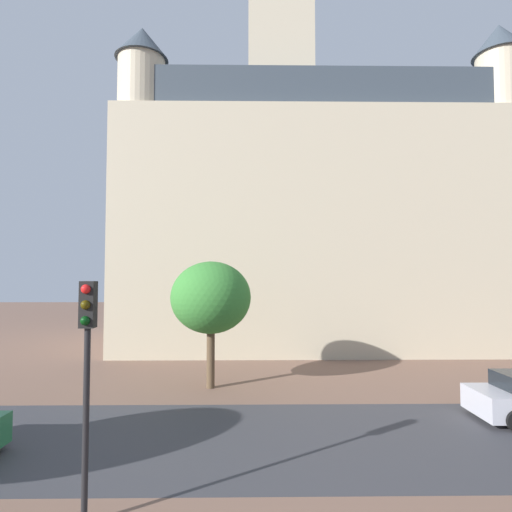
# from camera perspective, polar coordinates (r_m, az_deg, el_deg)

# --- Properties ---
(ground_plane) EXTENTS (120.00, 120.00, 0.00)m
(ground_plane) POSITION_cam_1_polar(r_m,az_deg,el_deg) (14.86, 1.00, -21.14)
(ground_plane) COLOR brown
(street_asphalt_strip) EXTENTS (120.00, 6.26, 0.00)m
(street_asphalt_strip) POSITION_cam_1_polar(r_m,az_deg,el_deg) (12.92, 1.31, -24.00)
(street_asphalt_strip) COLOR #38383D
(street_asphalt_strip) RESTS_ON ground_plane
(landmark_building) EXTENTS (25.28, 13.17, 35.27)m
(landmark_building) POSITION_cam_1_polar(r_m,az_deg,el_deg) (30.00, 7.22, 6.38)
(landmark_building) COLOR beige
(landmark_building) RESTS_ON ground_plane
(traffic_light_pole) EXTENTS (0.28, 0.34, 4.58)m
(traffic_light_pole) POSITION_cam_1_polar(r_m,az_deg,el_deg) (8.72, -22.42, -12.32)
(traffic_light_pole) COLOR black
(traffic_light_pole) RESTS_ON ground_plane
(tree_curb_far) EXTENTS (3.38, 3.38, 5.30)m
(tree_curb_far) POSITION_cam_1_polar(r_m,az_deg,el_deg) (17.53, -6.27, -5.79)
(tree_curb_far) COLOR brown
(tree_curb_far) RESTS_ON ground_plane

